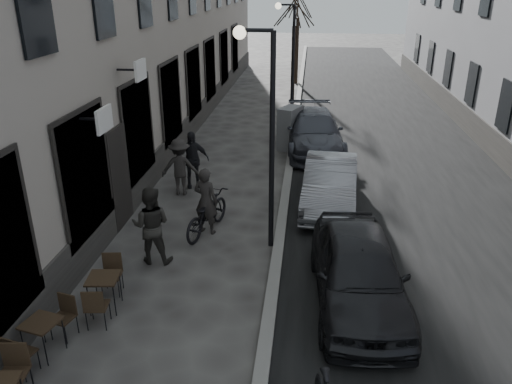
% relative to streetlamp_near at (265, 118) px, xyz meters
% --- Properties ---
extents(road, '(7.30, 60.00, 0.00)m').
position_rel_streetlamp_near_xyz_m(road, '(4.02, 10.00, -3.16)').
color(road, black).
rests_on(road, ground).
extents(kerb, '(0.25, 60.00, 0.12)m').
position_rel_streetlamp_near_xyz_m(kerb, '(0.37, 10.00, -3.10)').
color(kerb, gray).
rests_on(kerb, ground).
extents(streetlamp_near, '(0.90, 0.28, 5.09)m').
position_rel_streetlamp_near_xyz_m(streetlamp_near, '(0.00, 0.00, 0.00)').
color(streetlamp_near, black).
rests_on(streetlamp_near, ground).
extents(streetlamp_far, '(0.90, 0.28, 5.09)m').
position_rel_streetlamp_near_xyz_m(streetlamp_far, '(0.00, 12.00, 0.00)').
color(streetlamp_far, black).
rests_on(streetlamp_far, ground).
extents(tree_near, '(2.40, 2.40, 5.70)m').
position_rel_streetlamp_near_xyz_m(tree_near, '(0.07, 15.00, 1.50)').
color(tree_near, black).
rests_on(tree_near, ground).
extents(tree_far, '(2.40, 2.40, 5.70)m').
position_rel_streetlamp_near_xyz_m(tree_far, '(0.07, 21.00, 1.50)').
color(tree_far, black).
rests_on(tree_far, ground).
extents(bistro_set_b, '(0.68, 1.40, 0.80)m').
position_rel_streetlamp_near_xyz_m(bistro_set_b, '(-3.36, -4.24, -2.75)').
color(bistro_set_b, black).
rests_on(bistro_set_b, ground).
extents(bistro_set_c, '(0.65, 1.46, 0.84)m').
position_rel_streetlamp_near_xyz_m(bistro_set_c, '(-2.83, -2.87, -2.73)').
color(bistro_set_c, black).
rests_on(bistro_set_c, ground).
extents(utility_cabinet, '(0.96, 1.21, 1.59)m').
position_rel_streetlamp_near_xyz_m(utility_cabinet, '(0.27, 7.72, -2.36)').
color(utility_cabinet, slate).
rests_on(utility_cabinet, ground).
extents(bicycle, '(1.26, 2.13, 1.06)m').
position_rel_streetlamp_near_xyz_m(bicycle, '(-1.50, 0.53, -2.63)').
color(bicycle, black).
rests_on(bicycle, ground).
extents(cyclist_rider, '(0.72, 0.58, 1.73)m').
position_rel_streetlamp_near_xyz_m(cyclist_rider, '(-1.50, 0.53, -2.29)').
color(cyclist_rider, '#282422').
rests_on(cyclist_rider, ground).
extents(pedestrian_near, '(0.92, 0.73, 1.81)m').
position_rel_streetlamp_near_xyz_m(pedestrian_near, '(-2.43, -1.00, -2.25)').
color(pedestrian_near, '#282622').
rests_on(pedestrian_near, ground).
extents(pedestrian_mid, '(1.20, 0.81, 1.72)m').
position_rel_streetlamp_near_xyz_m(pedestrian_mid, '(-2.76, 2.89, -2.30)').
color(pedestrian_mid, '#2A2724').
rests_on(pedestrian_mid, ground).
extents(pedestrian_far, '(1.12, 0.67, 1.78)m').
position_rel_streetlamp_near_xyz_m(pedestrian_far, '(-2.54, 3.50, -2.27)').
color(pedestrian_far, black).
rests_on(pedestrian_far, ground).
extents(car_near, '(1.95, 4.34, 1.45)m').
position_rel_streetlamp_near_xyz_m(car_near, '(2.06, -2.14, -2.44)').
color(car_near, black).
rests_on(car_near, ground).
extents(car_mid, '(1.68, 4.16, 1.34)m').
position_rel_streetlamp_near_xyz_m(car_mid, '(1.63, 2.53, -2.49)').
color(car_mid, gray).
rests_on(car_mid, ground).
extents(car_far, '(2.47, 5.16, 1.45)m').
position_rel_streetlamp_near_xyz_m(car_far, '(1.17, 7.57, -2.43)').
color(car_far, '#3F424B').
rests_on(car_far, ground).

